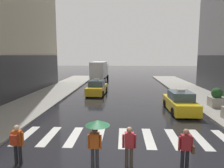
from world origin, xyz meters
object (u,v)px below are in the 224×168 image
at_px(pedestrian_with_umbrella, 97,131).
at_px(pedestrian_plain_coat, 129,144).
at_px(pedestrian_with_backpack, 17,142).
at_px(pedestrian_with_handbag, 186,147).
at_px(planter_mid_block, 217,98).
at_px(box_truck, 100,71).
at_px(taxi_second, 97,88).
at_px(taxi_lead, 180,103).

bearing_deg(pedestrian_with_umbrella, pedestrian_plain_coat, 5.71).
distance_m(pedestrian_with_backpack, pedestrian_with_handbag, 6.64).
xyz_separation_m(pedestrian_with_umbrella, planter_mid_block, (8.78, 9.58, -0.64)).
bearing_deg(planter_mid_block, pedestrian_with_backpack, -141.56).
height_order(box_truck, pedestrian_with_umbrella, box_truck).
bearing_deg(taxi_second, box_truck, 94.99).
bearing_deg(pedestrian_with_umbrella, taxi_lead, 56.94).
bearing_deg(box_truck, pedestrian_with_umbrella, -83.70).
bearing_deg(pedestrian_with_backpack, pedestrian_plain_coat, 0.95).
distance_m(taxi_second, pedestrian_plain_coat, 15.47).
bearing_deg(pedestrian_with_umbrella, box_truck, 96.30).
height_order(pedestrian_with_backpack, pedestrian_plain_coat, same).
bearing_deg(taxi_lead, taxi_second, 137.46).
height_order(taxi_lead, planter_mid_block, taxi_lead).
xyz_separation_m(taxi_lead, pedestrian_with_handbag, (-2.08, -8.41, 0.21)).
relative_size(pedestrian_with_backpack, pedestrian_plain_coat, 1.00).
bearing_deg(taxi_second, pedestrian_with_handbag, -70.61).
distance_m(taxi_lead, pedestrian_with_backpack, 12.10).
bearing_deg(pedestrian_with_backpack, pedestrian_with_handbag, -0.24).
bearing_deg(taxi_second, pedestrian_with_backpack, -94.80).
distance_m(box_truck, pedestrian_with_handbag, 27.30).
distance_m(pedestrian_with_umbrella, pedestrian_with_handbag, 3.46).
bearing_deg(taxi_lead, pedestrian_with_handbag, -103.86).
bearing_deg(pedestrian_with_backpack, pedestrian_with_umbrella, -0.93).
bearing_deg(planter_mid_block, pedestrian_plain_coat, -128.49).
height_order(pedestrian_with_handbag, pedestrian_plain_coat, same).
bearing_deg(pedestrian_with_handbag, pedestrian_plain_coat, 177.28).
bearing_deg(box_truck, pedestrian_with_handbag, -76.55).
height_order(pedestrian_with_umbrella, pedestrian_plain_coat, pedestrian_with_umbrella).
xyz_separation_m(pedestrian_with_backpack, planter_mid_block, (12.00, 9.52, -0.10)).
bearing_deg(pedestrian_with_umbrella, pedestrian_with_backpack, 179.07).
height_order(taxi_lead, pedestrian_with_backpack, taxi_lead).
xyz_separation_m(taxi_second, pedestrian_plain_coat, (3.21, -15.13, 0.21)).
height_order(box_truck, pedestrian_with_handbag, box_truck).
bearing_deg(pedestrian_plain_coat, planter_mid_block, 51.51).
bearing_deg(pedestrian_plain_coat, box_truck, 99.02).
distance_m(taxi_second, pedestrian_with_backpack, 15.26).
relative_size(box_truck, pedestrian_plain_coat, 4.61).
height_order(box_truck, planter_mid_block, box_truck).
height_order(pedestrian_with_backpack, pedestrian_with_handbag, same).
xyz_separation_m(taxi_second, box_truck, (-0.99, 11.30, 1.13)).
bearing_deg(taxi_lead, planter_mid_block, 19.11).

